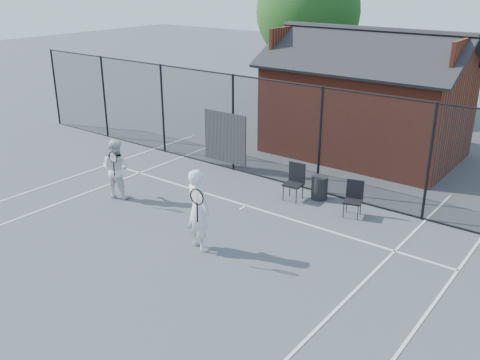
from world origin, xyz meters
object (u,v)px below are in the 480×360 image
Objects in this scene: chair_right at (353,200)px; waste_bin at (319,188)px; clubhouse at (366,107)px; player_front at (198,210)px; player_back at (116,168)px; chair_left at (293,183)px.

chair_right is 1.39× the size of waste_bin.
player_front is (0.04, -8.51, -0.66)m from clubhouse.
waste_bin is (-1.23, 0.50, -0.13)m from chair_right.
player_front is at bearing -100.39° from waste_bin.
player_back is at bearing -144.37° from waste_bin.
player_back is 4.83m from chair_left.
chair_left is at bearing 165.65° from chair_right.
player_front is at bearing -13.21° from player_back.
player_front is 2.08× the size of chair_right.
chair_right is at bearing -67.62° from clubhouse.
chair_right is (1.98, 3.61, -0.49)m from player_front.
clubhouse is at bearing 88.22° from chair_left.
clubhouse reaches higher than chair_left.
player_back is at bearing -150.32° from chair_left.
chair_right is (2.02, -4.90, -1.15)m from clubhouse.
clubhouse reaches higher than player_back.
player_front is 1.92× the size of chair_left.
clubhouse is 4.65m from waste_bin.
waste_bin is (0.79, -4.40, -1.28)m from clubhouse.
clubhouse is at bearing 98.03° from chair_right.
clubhouse is 6.60× the size of chair_left.
chair_left is (0.26, -4.90, -1.11)m from clubhouse.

